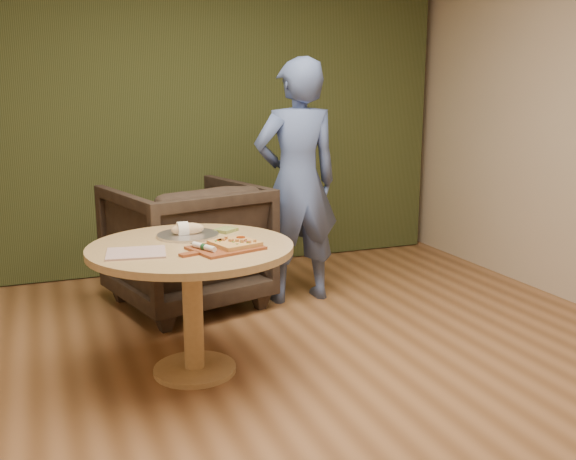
# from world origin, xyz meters

# --- Properties ---
(room_shell) EXTENTS (5.04, 6.04, 2.84)m
(room_shell) POSITION_xyz_m (0.00, 0.00, 1.40)
(room_shell) COLOR #8E5E39
(room_shell) RESTS_ON ground
(curtain) EXTENTS (4.80, 0.14, 2.78)m
(curtain) POSITION_xyz_m (0.00, 2.90, 1.40)
(curtain) COLOR #2A3317
(curtain) RESTS_ON ground
(pedestal_table) EXTENTS (1.13, 1.13, 0.75)m
(pedestal_table) POSITION_xyz_m (-0.46, 0.69, 0.61)
(pedestal_table) COLOR tan
(pedestal_table) RESTS_ON ground
(pizza_paddle) EXTENTS (0.47, 0.37, 0.01)m
(pizza_paddle) POSITION_xyz_m (-0.32, 0.52, 0.76)
(pizza_paddle) COLOR brown
(pizza_paddle) RESTS_ON pedestal_table
(flatbread_pizza) EXTENTS (0.27, 0.27, 0.04)m
(flatbread_pizza) POSITION_xyz_m (-0.25, 0.53, 0.78)
(flatbread_pizza) COLOR tan
(flatbread_pizza) RESTS_ON pizza_paddle
(cutlery_roll) EXTENTS (0.10, 0.19, 0.03)m
(cutlery_roll) POSITION_xyz_m (-0.43, 0.50, 0.78)
(cutlery_roll) COLOR white
(cutlery_roll) RESTS_ON pizza_paddle
(newspaper) EXTENTS (0.34, 0.29, 0.01)m
(newspaper) POSITION_xyz_m (-0.77, 0.60, 0.76)
(newspaper) COLOR silver
(newspaper) RESTS_ON pedestal_table
(serving_tray) EXTENTS (0.36, 0.36, 0.02)m
(serving_tray) POSITION_xyz_m (-0.43, 0.90, 0.76)
(serving_tray) COLOR silver
(serving_tray) RESTS_ON pedestal_table
(bread_roll) EXTENTS (0.19, 0.09, 0.09)m
(bread_roll) POSITION_xyz_m (-0.43, 0.90, 0.79)
(bread_roll) COLOR beige
(bread_roll) RESTS_ON serving_tray
(green_packet) EXTENTS (0.16, 0.15, 0.02)m
(green_packet) POSITION_xyz_m (-0.19, 0.94, 0.76)
(green_packet) COLOR olive
(green_packet) RESTS_ON pedestal_table
(armchair) EXTENTS (1.19, 1.15, 1.02)m
(armchair) POSITION_xyz_m (-0.23, 1.86, 0.51)
(armchair) COLOR black
(armchair) RESTS_ON ground
(person_standing) EXTENTS (0.66, 0.44, 1.81)m
(person_standing) POSITION_xyz_m (0.58, 1.69, 0.91)
(person_standing) COLOR #495E96
(person_standing) RESTS_ON ground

